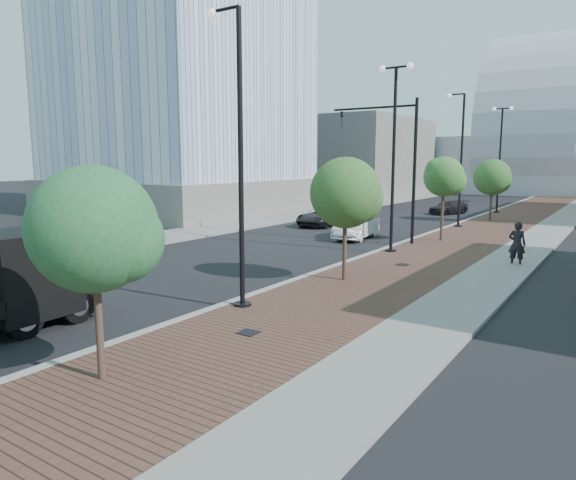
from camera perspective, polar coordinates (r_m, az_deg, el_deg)
The scene contains 22 objects.
sidewalk at distance 43.32m, azimuth 24.02°, elevation 1.85°, with size 7.00×140.00×0.12m, color #4C2D23.
concrete_strip at distance 42.95m, azimuth 27.56°, elevation 1.57°, with size 2.40×140.00×0.13m, color slate.
curb at distance 44.03m, azimuth 19.53°, elevation 2.22°, with size 0.30×140.00×0.14m, color gray.
west_sidewalk at distance 48.83m, azimuth 4.59°, elevation 3.27°, with size 4.00×140.00×0.12m, color slate.
white_sedan at distance 31.53m, azimuth 7.52°, elevation 1.47°, with size 1.55×4.44×1.46m, color silver.
dark_car_mid at distance 37.55m, azimuth 3.85°, elevation 2.59°, with size 2.24×4.85×1.35m, color black.
dark_car_far at distance 48.04m, azimuth 17.23°, elevation 3.45°, with size 1.65×4.05×1.17m, color black.
pedestrian at distance 25.08m, azimuth 23.86°, elevation -0.42°, with size 0.74×0.48×2.02m, color black.
streetlight_1 at distance 16.10m, azimuth -5.53°, elevation 7.52°, with size 1.44×0.56×9.21m.
streetlight_2 at distance 26.46m, azimuth 11.51°, elevation 8.87°, with size 1.72×0.56×9.28m.
streetlight_3 at distance 37.86m, azimuth 18.31°, elevation 7.79°, with size 1.44×0.56×9.21m.
streetlight_4 at distance 49.50m, azimuth 22.24°, elevation 8.25°, with size 1.72×0.56×9.28m.
traffic_mast at distance 29.58m, azimuth 12.13°, elevation 9.14°, with size 5.09×0.20×8.00m.
tree_0 at distance 11.20m, azimuth -20.33°, elevation 1.06°, with size 2.61×2.60×4.59m.
tree_1 at distance 19.72m, azimuth 6.48°, elevation 5.15°, with size 2.69×2.69×4.81m.
tree_2 at distance 30.86m, azimuth 16.84°, elevation 6.66°, with size 2.33×2.27×4.91m.
tree_3 at distance 42.48m, azimuth 21.60°, elevation 6.43°, with size 2.75×2.75×4.81m.
tower_podium at distance 48.99m, azimuth -11.45°, elevation 4.84°, with size 19.00×19.00×3.00m, color slate.
convention_center at distance 88.39m, azimuth 25.80°, elevation 8.73°, with size 50.00×30.00×50.00m.
commercial_block_nw at distance 69.59m, azimuth 7.67°, elevation 8.91°, with size 14.00×20.00×10.00m, color #64615A.
utility_cover_1 at distance 14.09m, azimuth -4.37°, elevation -10.10°, with size 0.50×0.50×0.02m, color black.
utility_cover_2 at distance 23.45m, azimuth 12.45°, elevation -2.65°, with size 0.50×0.50×0.02m, color black.
Camera 1 is at (10.66, -2.47, 4.67)m, focal length 32.36 mm.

